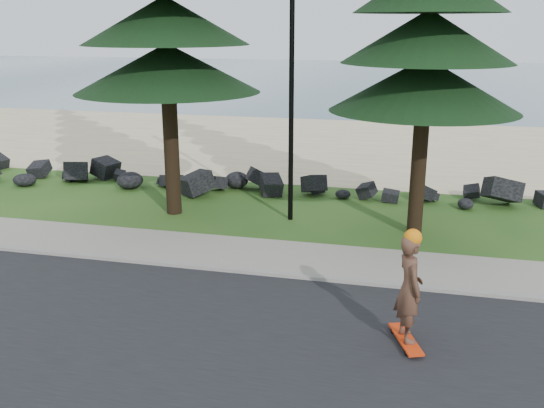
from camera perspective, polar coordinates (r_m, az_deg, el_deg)
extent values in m
plane|color=#244A17|center=(14.60, -0.84, -5.24)|extent=(160.00, 160.00, 0.00)
cube|color=black|center=(10.74, -6.94, -13.92)|extent=(160.00, 7.00, 0.02)
cube|color=gray|center=(13.78, -1.77, -6.41)|extent=(160.00, 0.20, 0.10)
cube|color=gray|center=(14.77, -0.65, -4.81)|extent=(160.00, 2.00, 0.08)
cube|color=tan|center=(28.35, 6.42, 5.52)|extent=(160.00, 15.00, 0.01)
cube|color=#395D6C|center=(64.44, 10.62, 11.58)|extent=(160.00, 58.00, 0.01)
cylinder|color=black|center=(16.73, 1.85, 11.70)|extent=(0.14, 0.14, 8.00)
cube|color=red|center=(11.18, 12.47, -12.30)|extent=(0.66, 1.18, 0.04)
imported|color=#543426|center=(10.75, 12.80, -7.73)|extent=(0.67, 0.81, 1.92)
sphere|color=orange|center=(10.41, 13.12, -3.11)|extent=(0.31, 0.31, 0.31)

